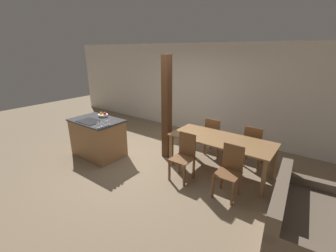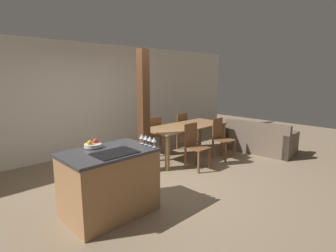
{
  "view_description": "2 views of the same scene",
  "coord_description": "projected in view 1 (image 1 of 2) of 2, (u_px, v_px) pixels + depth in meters",
  "views": [
    {
      "loc": [
        3.32,
        -3.47,
        2.51
      ],
      "look_at": [
        0.6,
        0.2,
        0.95
      ],
      "focal_mm": 24.0,
      "sensor_mm": 36.0,
      "label": 1
    },
    {
      "loc": [
        -2.91,
        -3.41,
        1.93
      ],
      "look_at": [
        0.6,
        0.2,
        0.95
      ],
      "focal_mm": 28.0,
      "sensor_mm": 36.0,
      "label": 2
    }
  ],
  "objects": [
    {
      "name": "wine_glass_far",
      "position": [
        105.0,
        121.0,
        4.9
      ],
      "size": [
        0.08,
        0.08,
        0.14
      ],
      "color": "silver",
      "rests_on": "kitchen_island"
    },
    {
      "name": "wall_back",
      "position": [
        199.0,
        90.0,
        6.86
      ],
      "size": [
        11.2,
        0.08,
        2.7
      ],
      "color": "silver",
      "rests_on": "ground_plane"
    },
    {
      "name": "timber_post",
      "position": [
        167.0,
        109.0,
        5.2
      ],
      "size": [
        0.18,
        0.18,
        2.42
      ],
      "color": "#4C2D19",
      "rests_on": "ground_plane"
    },
    {
      "name": "couch",
      "position": [
        299.0,
        221.0,
        3.08
      ],
      "size": [
        0.94,
        1.7,
        0.8
      ],
      "rotation": [
        0.0,
        0.0,
        1.66
      ],
      "color": "brown",
      "rests_on": "ground_plane"
    },
    {
      "name": "wine_glass_end",
      "position": [
        108.0,
        120.0,
        4.97
      ],
      "size": [
        0.08,
        0.08,
        0.14
      ],
      "color": "silver",
      "rests_on": "kitchen_island"
    },
    {
      "name": "ground_plane",
      "position": [
        143.0,
        161.0,
        5.32
      ],
      "size": [
        16.0,
        16.0,
        0.0
      ],
      "primitive_type": "plane",
      "color": "#847056"
    },
    {
      "name": "dining_chair_far_left",
      "position": [
        214.0,
        136.0,
        5.52
      ],
      "size": [
        0.4,
        0.4,
        0.94
      ],
      "rotation": [
        0.0,
        0.0,
        3.14
      ],
      "color": "brown",
      "rests_on": "ground_plane"
    },
    {
      "name": "dining_chair_near_right",
      "position": [
        230.0,
        170.0,
        3.95
      ],
      "size": [
        0.4,
        0.4,
        0.94
      ],
      "color": "brown",
      "rests_on": "ground_plane"
    },
    {
      "name": "dining_chair_far_right",
      "position": [
        253.0,
        145.0,
        4.98
      ],
      "size": [
        0.4,
        0.4,
        0.94
      ],
      "rotation": [
        0.0,
        0.0,
        3.14
      ],
      "color": "brown",
      "rests_on": "ground_plane"
    },
    {
      "name": "wine_glass_middle",
      "position": [
        102.0,
        122.0,
        4.83
      ],
      "size": [
        0.08,
        0.08,
        0.14
      ],
      "color": "silver",
      "rests_on": "kitchen_island"
    },
    {
      "name": "fruit_bowl",
      "position": [
        103.0,
        115.0,
        5.59
      ],
      "size": [
        0.24,
        0.24,
        0.11
      ],
      "color": "silver",
      "rests_on": "kitchen_island"
    },
    {
      "name": "dining_chair_near_left",
      "position": [
        184.0,
        156.0,
        4.49
      ],
      "size": [
        0.4,
        0.4,
        0.94
      ],
      "color": "brown",
      "rests_on": "ground_plane"
    },
    {
      "name": "dining_table",
      "position": [
        221.0,
        143.0,
        4.68
      ],
      "size": [
        2.12,
        0.9,
        0.76
      ],
      "color": "olive",
      "rests_on": "ground_plane"
    },
    {
      "name": "kitchen_island",
      "position": [
        98.0,
        137.0,
        5.51
      ],
      "size": [
        1.23,
        0.83,
        0.93
      ],
      "color": "#9E7047",
      "rests_on": "ground_plane"
    },
    {
      "name": "wine_glass_near",
      "position": [
        98.0,
        123.0,
        4.76
      ],
      "size": [
        0.08,
        0.08,
        0.14
      ],
      "color": "silver",
      "rests_on": "kitchen_island"
    }
  ]
}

